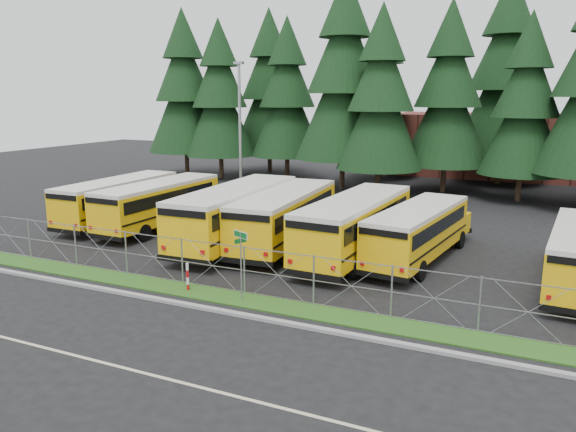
% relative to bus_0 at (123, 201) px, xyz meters
% --- Properties ---
extents(ground, '(120.00, 120.00, 0.00)m').
position_rel_bus_0_xyz_m(ground, '(14.23, -7.13, -1.39)').
color(ground, black).
rests_on(ground, ground).
extents(curb, '(50.00, 0.25, 0.12)m').
position_rel_bus_0_xyz_m(curb, '(14.23, -10.23, -1.33)').
color(curb, gray).
rests_on(curb, ground).
extents(grass_verge, '(50.00, 1.40, 0.06)m').
position_rel_bus_0_xyz_m(grass_verge, '(14.23, -8.83, -1.36)').
color(grass_verge, '#214B15').
rests_on(grass_verge, ground).
extents(road_lane_line, '(50.00, 0.12, 0.01)m').
position_rel_bus_0_xyz_m(road_lane_line, '(14.23, -15.13, -1.38)').
color(road_lane_line, beige).
rests_on(road_lane_line, ground).
extents(chainlink_fence, '(44.00, 0.10, 2.00)m').
position_rel_bus_0_xyz_m(chainlink_fence, '(14.23, -8.13, -0.39)').
color(chainlink_fence, '#92959A').
rests_on(chainlink_fence, ground).
extents(brick_building, '(22.00, 10.00, 6.00)m').
position_rel_bus_0_xyz_m(brick_building, '(20.23, 32.87, 1.61)').
color(brick_building, brown).
rests_on(brick_building, ground).
extents(bus_0, '(2.57, 10.60, 2.77)m').
position_rel_bus_0_xyz_m(bus_0, '(0.00, 0.00, 0.00)').
color(bus_0, '#FFBE08').
rests_on(bus_0, ground).
extents(bus_1, '(2.83, 10.77, 2.81)m').
position_rel_bus_0_xyz_m(bus_1, '(3.14, -0.06, 0.02)').
color(bus_1, '#FFBE08').
rests_on(bus_1, ground).
extents(bus_3, '(3.26, 12.05, 3.13)m').
position_rel_bus_0_xyz_m(bus_3, '(9.18, -1.39, 0.18)').
color(bus_3, '#FFBE08').
rests_on(bus_3, ground).
extents(bus_4, '(3.44, 11.48, 2.97)m').
position_rel_bus_0_xyz_m(bus_4, '(11.67, -0.64, 0.10)').
color(bus_4, '#FFBE08').
rests_on(bus_4, ground).
extents(bus_5, '(3.30, 11.62, 3.01)m').
position_rel_bus_0_xyz_m(bus_5, '(15.68, -1.11, 0.12)').
color(bus_5, '#FFBE08').
rests_on(bus_5, ground).
extents(bus_6, '(3.67, 10.43, 2.68)m').
position_rel_bus_0_xyz_m(bus_6, '(18.62, -0.45, -0.05)').
color(bus_6, '#FFBE08').
rests_on(bus_6, ground).
extents(street_sign, '(0.77, 0.51, 2.81)m').
position_rel_bus_0_xyz_m(street_sign, '(13.53, -8.91, 0.65)').
color(street_sign, '#92959A').
rests_on(street_sign, ground).
extents(striped_bollard, '(0.11, 0.11, 1.20)m').
position_rel_bus_0_xyz_m(striped_bollard, '(10.96, -8.83, -0.79)').
color(striped_bollard, '#B20C0C').
rests_on(striped_bollard, ground).
extents(light_standard, '(0.70, 0.35, 10.14)m').
position_rel_bus_0_xyz_m(light_standard, '(3.69, 8.46, 4.11)').
color(light_standard, '#92959A').
rests_on(light_standard, ground).
extents(conifer_0, '(7.25, 7.25, 16.03)m').
position_rel_bus_0_xyz_m(conifer_0, '(-8.84, 19.64, 6.63)').
color(conifer_0, black).
rests_on(conifer_0, ground).
extents(conifer_1, '(6.71, 6.71, 14.84)m').
position_rel_bus_0_xyz_m(conifer_1, '(-4.61, 19.29, 6.03)').
color(conifer_1, black).
rests_on(conifer_1, ground).
extents(conifer_2, '(6.75, 6.75, 14.94)m').
position_rel_bus_0_xyz_m(conifer_2, '(1.40, 21.41, 6.08)').
color(conifer_2, black).
rests_on(conifer_2, ground).
extents(conifer_3, '(7.98, 7.98, 17.66)m').
position_rel_bus_0_xyz_m(conifer_3, '(8.09, 18.16, 7.44)').
color(conifer_3, black).
rests_on(conifer_3, ground).
extents(conifer_4, '(6.65, 6.65, 14.70)m').
position_rel_bus_0_xyz_m(conifer_4, '(11.85, 15.97, 5.96)').
color(conifer_4, black).
rests_on(conifer_4, ground).
extents(conifer_5, '(6.91, 6.91, 15.27)m').
position_rel_bus_0_xyz_m(conifer_5, '(16.25, 19.90, 6.25)').
color(conifer_5, black).
rests_on(conifer_5, ground).
extents(conifer_6, '(6.25, 6.25, 13.83)m').
position_rel_bus_0_xyz_m(conifer_6, '(22.09, 18.35, 5.53)').
color(conifer_6, black).
rests_on(conifer_6, ground).
extents(conifer_10, '(7.42, 7.42, 16.40)m').
position_rel_bus_0_xyz_m(conifer_10, '(-2.45, 25.39, 6.81)').
color(conifer_10, black).
rests_on(conifer_10, ground).
extents(conifer_11, '(6.87, 6.87, 15.19)m').
position_rel_bus_0_xyz_m(conifer_11, '(9.25, 25.87, 6.21)').
color(conifer_11, black).
rests_on(conifer_11, ground).
extents(conifer_12, '(8.25, 8.25, 18.25)m').
position_rel_bus_0_xyz_m(conifer_12, '(19.95, 26.55, 7.74)').
color(conifer_12, black).
rests_on(conifer_12, ground).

